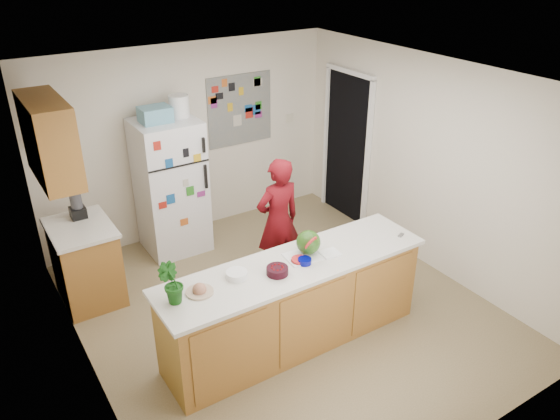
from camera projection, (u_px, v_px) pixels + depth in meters
floor at (283, 309)px, 5.95m from camera, size 4.00×4.50×0.02m
wall_back at (189, 141)px, 7.08m from camera, size 4.00×0.02×2.50m
wall_left at (75, 266)px, 4.41m from camera, size 0.02×4.50×2.50m
wall_right at (428, 165)px, 6.34m from camera, size 0.02×4.50×2.50m
ceiling at (284, 78)px, 4.81m from camera, size 4.00×4.50×0.02m
doorway at (347, 147)px, 7.52m from camera, size 0.03×0.85×2.04m
peninsula_base at (294, 305)px, 5.27m from camera, size 2.60×0.62×0.88m
peninsula_top at (294, 265)px, 5.06m from camera, size 2.68×0.70×0.04m
side_counter_base at (86, 264)px, 5.95m from camera, size 0.60×0.80×0.86m
side_counter_top at (80, 228)px, 5.75m from camera, size 0.64×0.84×0.04m
upper_cabinets at (49, 140)px, 5.19m from camera, size 0.35×1.00×0.80m
refrigerator at (171, 187)px, 6.76m from camera, size 0.75×0.70×1.70m
fridge_top_bin at (155, 114)px, 6.28m from camera, size 0.35×0.28×0.18m
photo_collage at (240, 110)px, 7.28m from camera, size 0.95×0.01×0.95m
person at (278, 221)px, 6.15m from camera, size 0.55×0.36×1.51m
blender_appliance at (76, 202)px, 5.83m from camera, size 0.12×0.12×0.38m
cutting_board at (304, 256)px, 5.16m from camera, size 0.38×0.29×0.01m
watermelon at (308, 242)px, 5.15m from camera, size 0.23×0.23×0.23m
watermelon_slice at (299, 260)px, 5.07m from camera, size 0.15×0.15×0.02m
cherry_bowl at (277, 271)px, 4.88m from camera, size 0.21×0.21×0.07m
white_bowl at (237, 275)px, 4.83m from camera, size 0.23×0.23×0.06m
cobalt_bowl at (305, 261)px, 5.04m from camera, size 0.14×0.14×0.05m
plate at (200, 292)px, 4.64m from camera, size 0.29×0.29×0.02m
paper_towel at (330, 253)px, 5.19m from camera, size 0.19×0.17×0.02m
keys at (401, 235)px, 5.52m from camera, size 0.09×0.07×0.01m
potted_plant at (171, 284)px, 4.44m from camera, size 0.26×0.25×0.36m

